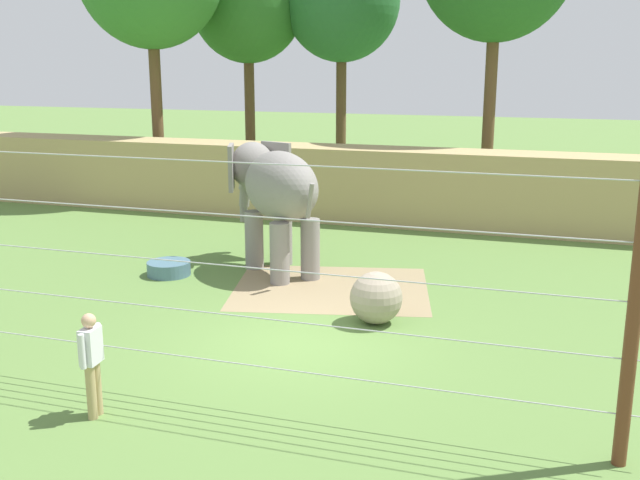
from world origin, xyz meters
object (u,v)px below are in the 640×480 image
Objects in this scene: elephant at (275,190)px; water_tub at (169,268)px; enrichment_ball at (376,298)px; zookeeper at (92,360)px.

elephant is 3.31× the size of water_tub.
zookeeper reaches higher than enrichment_ball.
water_tub is (-5.86, 1.83, -0.37)m from enrichment_ball.
enrichment_ball is 6.15m from water_tub.
elephant reaches higher than water_tub.
zookeeper is (-3.13, -5.39, 0.38)m from enrichment_ball.
elephant is 2.18× the size of zookeeper.
zookeeper reaches higher than water_tub.
water_tub is at bearing 162.64° from enrichment_ball.
enrichment_ball is at bearing 59.86° from zookeeper.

